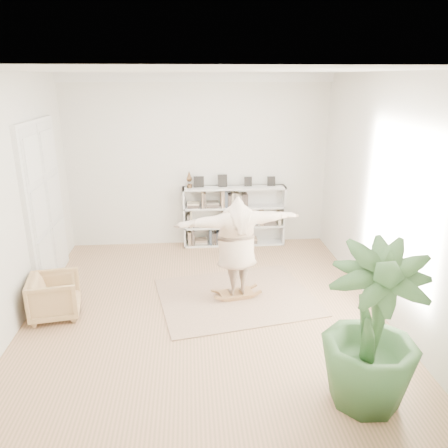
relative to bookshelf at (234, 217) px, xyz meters
name	(u,v)px	position (x,y,z in m)	size (l,w,h in m)	color
floor	(205,309)	(-0.74, -2.82, -0.64)	(6.00, 6.00, 0.00)	#92724B
room_shell	(197,77)	(-0.74, 0.12, 2.87)	(6.00, 6.00, 6.00)	silver
doors	(45,206)	(-3.45, -1.52, 0.76)	(0.09, 1.78, 2.92)	white
bookshelf	(234,217)	(0.00, 0.00, 0.00)	(2.20, 0.35, 1.64)	silver
armchair	(55,296)	(-3.04, -2.82, -0.30)	(0.71, 0.73, 0.67)	tan
rug	(236,297)	(-0.21, -2.47, -0.63)	(2.50, 2.00, 0.02)	tan
rocker_board	(236,293)	(-0.21, -2.47, -0.56)	(0.61, 0.43, 0.12)	brown
person	(237,244)	(-0.21, -2.47, 0.34)	(2.05, 0.56, 1.66)	beige
houseplant	(372,328)	(0.99, -5.03, 0.31)	(1.06, 1.06, 1.89)	#30562B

